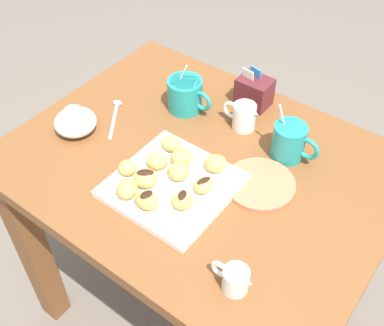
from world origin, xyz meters
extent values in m
plane|color=#665B51|center=(0.00, 0.00, 0.00)|extent=(8.00, 8.00, 0.00)
cube|color=brown|center=(0.00, 0.00, 0.72)|extent=(0.93, 0.72, 0.04)
cube|color=brown|center=(-0.40, -0.30, 0.35)|extent=(0.07, 0.07, 0.70)
cube|color=brown|center=(-0.40, 0.30, 0.35)|extent=(0.07, 0.07, 0.70)
cube|color=brown|center=(0.40, 0.30, 0.35)|extent=(0.07, 0.07, 0.70)
cube|color=white|center=(0.00, -0.11, 0.75)|extent=(0.26, 0.26, 0.02)
cylinder|color=teal|center=(-0.16, 0.14, 0.79)|extent=(0.09, 0.09, 0.09)
torus|color=teal|center=(-0.10, 0.14, 0.79)|extent=(0.06, 0.01, 0.06)
cylinder|color=#331E11|center=(-0.16, 0.14, 0.82)|extent=(0.08, 0.08, 0.01)
cylinder|color=silver|center=(-0.18, 0.14, 0.82)|extent=(0.05, 0.02, 0.11)
cylinder|color=teal|center=(0.16, 0.14, 0.79)|extent=(0.08, 0.08, 0.09)
torus|color=teal|center=(0.21, 0.14, 0.79)|extent=(0.06, 0.01, 0.06)
cylinder|color=#331E11|center=(0.16, 0.14, 0.83)|extent=(0.07, 0.07, 0.01)
cylinder|color=silver|center=(0.14, 0.14, 0.82)|extent=(0.05, 0.01, 0.12)
cylinder|color=white|center=(0.01, 0.17, 0.78)|extent=(0.06, 0.06, 0.07)
cone|color=white|center=(0.04, 0.17, 0.80)|extent=(0.02, 0.02, 0.02)
torus|color=white|center=(-0.03, 0.17, 0.78)|extent=(0.05, 0.01, 0.05)
cylinder|color=white|center=(0.01, 0.17, 0.81)|extent=(0.05, 0.05, 0.01)
cube|color=#561E23|center=(-0.02, 0.27, 0.78)|extent=(0.09, 0.07, 0.08)
cube|color=#2D84D1|center=(-0.03, 0.29, 0.83)|extent=(0.04, 0.01, 0.03)
cube|color=white|center=(-0.04, 0.27, 0.83)|extent=(0.04, 0.01, 0.03)
ellipsoid|color=white|center=(-0.33, -0.10, 0.77)|extent=(0.11, 0.11, 0.06)
sphere|color=beige|center=(-0.33, -0.10, 0.79)|extent=(0.06, 0.06, 0.06)
ellipsoid|color=green|center=(-0.31, -0.10, 0.81)|extent=(0.02, 0.03, 0.01)
cylinder|color=white|center=(0.26, -0.24, 0.77)|extent=(0.05, 0.05, 0.05)
cone|color=white|center=(0.28, -0.24, 0.79)|extent=(0.02, 0.02, 0.02)
torus|color=white|center=(0.22, -0.24, 0.77)|extent=(0.04, 0.01, 0.04)
cylinder|color=black|center=(0.26, -0.24, 0.79)|extent=(0.04, 0.04, 0.01)
cylinder|color=#E5704C|center=(0.16, 0.02, 0.75)|extent=(0.17, 0.17, 0.01)
cube|color=silver|center=(-0.28, -0.02, 0.74)|extent=(0.09, 0.13, 0.00)
ellipsoid|color=silver|center=(-0.32, 0.04, 0.74)|extent=(0.03, 0.02, 0.01)
ellipsoid|color=#DBA351|center=(0.00, -0.09, 0.78)|extent=(0.06, 0.06, 0.04)
ellipsoid|color=#DBA351|center=(0.07, -0.08, 0.77)|extent=(0.05, 0.05, 0.03)
ellipsoid|color=black|center=(0.07, -0.08, 0.79)|extent=(0.03, 0.04, 0.00)
ellipsoid|color=#DBA351|center=(0.05, -0.01, 0.78)|extent=(0.07, 0.07, 0.04)
ellipsoid|color=#DBA351|center=(-0.02, -0.04, 0.78)|extent=(0.08, 0.08, 0.04)
ellipsoid|color=#DBA351|center=(0.06, -0.15, 0.77)|extent=(0.06, 0.06, 0.04)
ellipsoid|color=black|center=(0.06, -0.15, 0.80)|extent=(0.03, 0.03, 0.00)
ellipsoid|color=#DBA351|center=(-0.06, -0.09, 0.77)|extent=(0.07, 0.07, 0.04)
ellipsoid|color=#DBA351|center=(-0.10, -0.15, 0.77)|extent=(0.05, 0.05, 0.03)
ellipsoid|color=#DBA351|center=(-0.05, -0.15, 0.77)|extent=(0.07, 0.07, 0.04)
ellipsoid|color=black|center=(-0.05, -0.15, 0.79)|extent=(0.04, 0.04, 0.00)
ellipsoid|color=#DBA351|center=(-0.06, -0.20, 0.78)|extent=(0.07, 0.07, 0.04)
ellipsoid|color=#DBA351|center=(-0.08, -0.02, 0.77)|extent=(0.06, 0.06, 0.03)
ellipsoid|color=#DBA351|center=(0.00, -0.20, 0.78)|extent=(0.06, 0.05, 0.04)
ellipsoid|color=black|center=(0.00, -0.20, 0.80)|extent=(0.03, 0.03, 0.00)
camera|label=1|loc=(0.48, -0.68, 1.57)|focal=44.69mm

